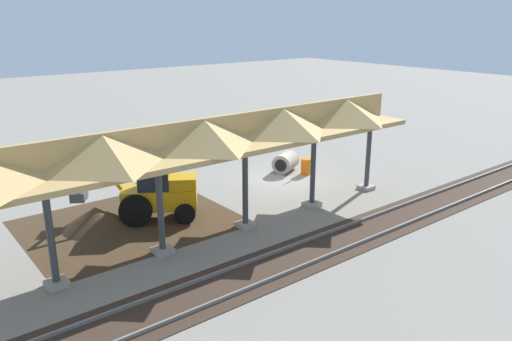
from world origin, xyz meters
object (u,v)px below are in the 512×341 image
Objects in this scene: stop_sign at (313,140)px; concrete_pipe at (286,162)px; traffic_barrel at (306,167)px; backhoe at (156,192)px.

stop_sign is 1.99m from concrete_pipe.
stop_sign is 1.33× the size of concrete_pipe.
concrete_pipe is 1.24m from traffic_barrel.
concrete_pipe is 2.05× the size of traffic_barrel.
concrete_pipe is at bearing -30.97° from stop_sign.
backhoe is at bearing 11.00° from concrete_pipe.
concrete_pipe is (1.34, -0.80, -1.23)m from stop_sign.
concrete_pipe reaches higher than traffic_barrel.
backhoe is (10.43, 0.97, -0.52)m from stop_sign.
traffic_barrel is (-0.53, 1.12, -0.10)m from concrete_pipe.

